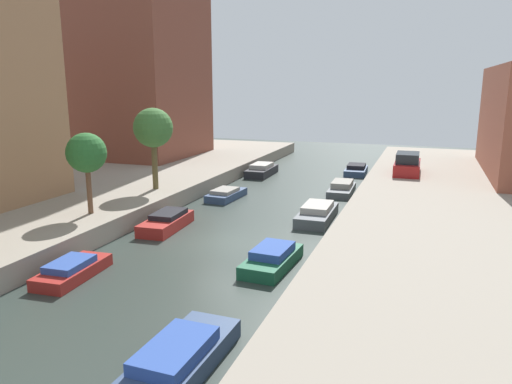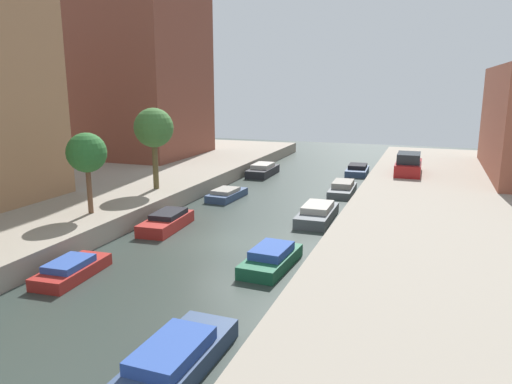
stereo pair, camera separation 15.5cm
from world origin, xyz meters
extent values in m
plane|color=#2D3833|center=(0.00, 0.00, 0.00)|extent=(84.00, 84.00, 0.00)
cube|color=brown|center=(-16.00, 18.41, 13.41)|extent=(10.00, 10.48, 24.83)
cylinder|color=brown|center=(-6.79, -0.53, 2.19)|extent=(0.25, 0.25, 2.38)
sphere|color=#29632B|center=(-6.79, -0.53, 4.06)|extent=(1.96, 1.96, 1.96)
cylinder|color=brown|center=(-6.79, 5.69, 2.47)|extent=(0.34, 0.34, 2.93)
sphere|color=#3B6C31|center=(-6.79, 5.69, 4.77)|extent=(2.39, 2.39, 2.39)
cube|color=maroon|center=(7.64, 16.51, 1.42)|extent=(1.80, 4.52, 0.84)
cube|color=#1E2328|center=(7.64, 16.17, 2.19)|extent=(1.57, 2.49, 0.69)
cube|color=maroon|center=(-3.70, -5.66, 0.24)|extent=(1.63, 3.43, 0.47)
cube|color=#2D4C9E|center=(-3.70, -5.79, 0.61)|extent=(1.32, 1.92, 0.27)
cube|color=maroon|center=(-3.54, 1.22, 0.30)|extent=(1.75, 3.85, 0.61)
cube|color=black|center=(-3.54, 1.51, 0.74)|extent=(1.42, 2.15, 0.26)
cube|color=#33476B|center=(-3.29, 8.60, 0.23)|extent=(1.69, 3.52, 0.47)
cube|color=gray|center=(-3.29, 8.38, 0.58)|extent=(1.38, 1.96, 0.23)
cube|color=#232328|center=(-3.80, 17.28, 0.32)|extent=(1.70, 4.17, 0.64)
cube|color=#B2ADA3|center=(-3.80, 17.27, 0.81)|extent=(1.43, 2.30, 0.34)
cube|color=#33476B|center=(3.21, -9.89, 0.27)|extent=(1.70, 4.49, 0.54)
cube|color=#2D4C9E|center=(3.21, -10.09, 0.72)|extent=(1.42, 2.48, 0.35)
cube|color=#195638|center=(3.24, -2.02, 0.26)|extent=(1.74, 3.75, 0.52)
cube|color=#2D4C9E|center=(3.24, -1.96, 0.69)|extent=(1.42, 2.09, 0.34)
cube|color=#4C5156|center=(3.44, 5.52, 0.29)|extent=(1.75, 4.35, 0.57)
cube|color=#B2ADA3|center=(3.44, 5.59, 0.74)|extent=(1.46, 2.40, 0.33)
cube|color=#4C5156|center=(3.58, 12.67, 0.23)|extent=(1.65, 4.06, 0.46)
cube|color=gray|center=(3.58, 12.82, 0.65)|extent=(1.36, 2.25, 0.38)
cube|color=#33476B|center=(3.46, 20.33, 0.26)|extent=(1.80, 3.65, 0.51)
cube|color=black|center=(3.46, 20.44, 0.67)|extent=(1.48, 2.03, 0.32)
camera|label=1|loc=(8.88, -19.93, 7.33)|focal=34.02mm
camera|label=2|loc=(9.03, -19.87, 7.33)|focal=34.02mm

